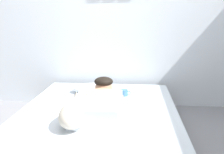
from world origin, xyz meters
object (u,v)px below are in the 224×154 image
Objects in this scene: pillow at (93,88)px; cell_phone at (115,122)px; coffee_cup at (124,93)px; bed at (100,123)px; person_lying at (99,102)px; dog at (76,112)px.

pillow is 0.99m from cell_phone.
bed is at bearing -117.42° from coffee_cup.
cell_phone is (0.16, -0.24, -0.10)m from person_lying.
cell_phone is at bearing -70.44° from pillow.
dog is 0.34m from cell_phone.
cell_phone is (0.18, -0.39, 0.17)m from bed.
dog is at bearing -112.94° from coffee_cup.
person_lying is 0.63m from coffee_cup.
person_lying is 7.36× the size of coffee_cup.
pillow is at bearing 109.56° from cell_phone.
person_lying reaches higher than pillow.
bed is 0.53m from dog.
bed is at bearing 97.18° from person_lying.
cell_phone is at bearing -55.29° from person_lying.
dog is 4.60× the size of coffee_cup.
dog reaches higher than pillow.
dog is at bearing -171.67° from cell_phone.
bed is 0.46m from cell_phone.
cell_phone is at bearing -93.14° from coffee_cup.
dog is 4.11× the size of cell_phone.
dog reaches higher than coffee_cup.
cell_phone reaches higher than bed.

